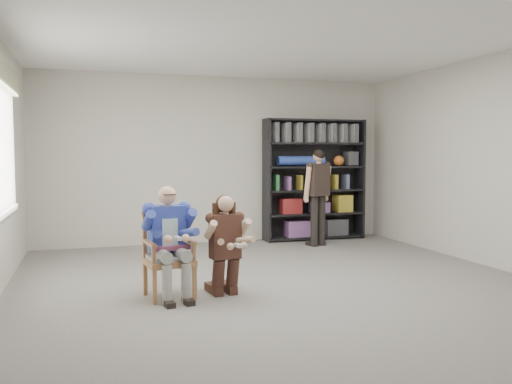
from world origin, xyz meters
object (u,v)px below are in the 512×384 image
object	(u,v)px
seated_man	(169,242)
standing_man	(318,198)
armchair	(169,255)
kneeling_woman	(226,246)
bookshelf	(314,180)

from	to	relation	value
seated_man	standing_man	size ratio (longest dim) A/B	0.75
armchair	kneeling_woman	xyz separation A→B (m)	(0.58, -0.12, 0.09)
armchair	standing_man	xyz separation A→B (m)	(2.77, 2.48, 0.34)
kneeling_woman	standing_man	bearing A→B (deg)	42.30
seated_man	kneeling_woman	size ratio (longest dim) A/B	1.09
seated_man	bookshelf	xyz separation A→B (m)	(3.00, 3.16, 0.46)
kneeling_woman	standing_man	xyz separation A→B (m)	(2.19, 2.60, 0.25)
standing_man	seated_man	bearing A→B (deg)	-157.40
kneeling_woman	armchair	bearing A→B (deg)	160.75
seated_man	kneeling_woman	world-z (taller)	seated_man
kneeling_woman	bookshelf	xyz separation A→B (m)	(2.42, 3.28, 0.51)
armchair	bookshelf	xyz separation A→B (m)	(3.00, 3.16, 0.60)
kneeling_woman	bookshelf	world-z (taller)	bookshelf
seated_man	bookshelf	distance (m)	4.38
kneeling_woman	bookshelf	size ratio (longest dim) A/B	0.51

